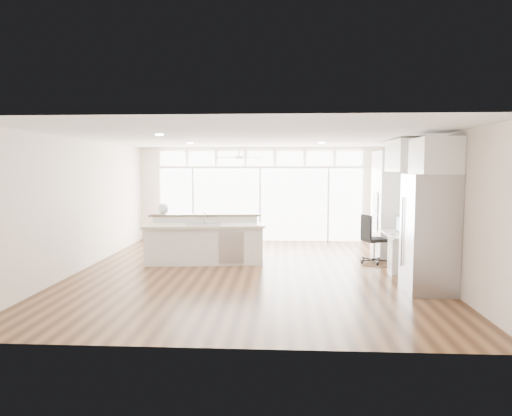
{
  "coord_description": "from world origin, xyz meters",
  "views": [
    {
      "loc": [
        0.63,
        -9.12,
        2.1
      ],
      "look_at": [
        0.07,
        0.6,
        1.25
      ],
      "focal_mm": 32.0,
      "sensor_mm": 36.0,
      "label": 1
    }
  ],
  "objects": [
    {
      "name": "wall_left",
      "position": [
        -3.5,
        0.0,
        1.35
      ],
      "size": [
        0.04,
        8.0,
        2.7
      ],
      "primitive_type": "cube",
      "color": "silver",
      "rests_on": "floor"
    },
    {
      "name": "wall_back",
      "position": [
        0.0,
        4.0,
        1.35
      ],
      "size": [
        7.0,
        0.04,
        2.7
      ],
      "primitive_type": "cube",
      "color": "silver",
      "rests_on": "floor"
    },
    {
      "name": "wall_front",
      "position": [
        0.0,
        -4.0,
        1.35
      ],
      "size": [
        7.0,
        0.04,
        2.7
      ],
      "primitive_type": "cube",
      "color": "silver",
      "rests_on": "floor"
    },
    {
      "name": "wall_right",
      "position": [
        3.5,
        0.0,
        1.35
      ],
      "size": [
        0.04,
        8.0,
        2.7
      ],
      "primitive_type": "cube",
      "color": "silver",
      "rests_on": "floor"
    },
    {
      "name": "ceiling_fan",
      "position": [
        -0.5,
        2.8,
        2.48
      ],
      "size": [
        1.16,
        1.16,
        0.32
      ],
      "primitive_type": "cube",
      "color": "silver",
      "rests_on": "ceiling"
    },
    {
      "name": "recessed_lights",
      "position": [
        0.0,
        0.2,
        2.68
      ],
      "size": [
        3.4,
        3.0,
        0.02
      ],
      "primitive_type": "cube",
      "color": "#F1E2CD",
      "rests_on": "ceiling"
    },
    {
      "name": "fishbowl",
      "position": [
        -2.06,
        1.04,
        1.18
      ],
      "size": [
        0.26,
        0.26,
        0.25
      ],
      "primitive_type": "sphere",
      "rotation": [
        0.0,
        0.0,
        0.03
      ],
      "color": "white",
      "rests_on": "kitchen_island"
    },
    {
      "name": "potted_plant",
      "position": [
        3.17,
        1.8,
        2.62
      ],
      "size": [
        0.27,
        0.3,
        0.23
      ],
      "primitive_type": "imported",
      "rotation": [
        0.0,
        0.0,
        -0.01
      ],
      "color": "#2E5D28",
      "rests_on": "oven_cabinet"
    },
    {
      "name": "office_chair",
      "position": [
        2.67,
        0.96,
        0.53
      ],
      "size": [
        0.7,
        0.67,
        1.07
      ],
      "primitive_type": "cube",
      "rotation": [
        0.0,
        0.0,
        0.35
      ],
      "color": "black",
      "rests_on": "floor"
    },
    {
      "name": "desk_window",
      "position": [
        3.46,
        0.3,
        1.55
      ],
      "size": [
        0.04,
        0.85,
        0.85
      ],
      "primitive_type": "cube",
      "color": "white",
      "rests_on": "wall_right"
    },
    {
      "name": "upper_cabinets",
      "position": [
        3.17,
        0.3,
        2.35
      ],
      "size": [
        0.64,
        1.3,
        0.64
      ],
      "primitive_type": "cube",
      "color": "white",
      "rests_on": "wall_right"
    },
    {
      "name": "floor",
      "position": [
        0.0,
        0.0,
        -0.01
      ],
      "size": [
        7.0,
        8.0,
        0.02
      ],
      "primitive_type": "cube",
      "color": "#402513",
      "rests_on": "ground"
    },
    {
      "name": "refrigerator",
      "position": [
        3.11,
        -1.35,
        1.0
      ],
      "size": [
        0.76,
        0.9,
        2.0
      ],
      "primitive_type": "cube",
      "color": "#A3A2A6",
      "rests_on": "floor"
    },
    {
      "name": "keyboard",
      "position": [
        2.88,
        0.3,
        0.77
      ],
      "size": [
        0.15,
        0.32,
        0.02
      ],
      "primitive_type": "cube",
      "rotation": [
        0.0,
        0.0,
        -0.12
      ],
      "color": "white",
      "rests_on": "desk_nook"
    },
    {
      "name": "ceiling",
      "position": [
        0.0,
        0.0,
        2.7
      ],
      "size": [
        7.0,
        8.0,
        0.02
      ],
      "primitive_type": "cube",
      "color": "white",
      "rests_on": "wall_back"
    },
    {
      "name": "framed_photos",
      "position": [
        3.46,
        0.92,
        1.4
      ],
      "size": [
        0.06,
        0.22,
        0.8
      ],
      "primitive_type": "cube",
      "color": "black",
      "rests_on": "wall_right"
    },
    {
      "name": "glass_wall",
      "position": [
        0.0,
        3.94,
        1.05
      ],
      "size": [
        5.8,
        0.06,
        2.08
      ],
      "primitive_type": "cube",
      "color": "white",
      "rests_on": "wall_back"
    },
    {
      "name": "oven_cabinet",
      "position": [
        3.17,
        1.8,
        1.25
      ],
      "size": [
        0.64,
        1.2,
        2.5
      ],
      "primitive_type": "cube",
      "color": "white",
      "rests_on": "floor"
    },
    {
      "name": "desk_nook",
      "position": [
        3.13,
        0.3,
        0.38
      ],
      "size": [
        0.72,
        1.3,
        0.76
      ],
      "primitive_type": "cube",
      "color": "white",
      "rests_on": "floor"
    },
    {
      "name": "rug",
      "position": [
        2.95,
        0.8,
        0.01
      ],
      "size": [
        1.13,
        0.97,
        0.01
      ],
      "primitive_type": "cube",
      "rotation": [
        0.0,
        0.0,
        -0.35
      ],
      "color": "#331E10",
      "rests_on": "floor"
    },
    {
      "name": "kitchen_island",
      "position": [
        -1.08,
        0.74,
        0.53
      ],
      "size": [
        2.74,
        1.27,
        1.05
      ],
      "primitive_type": "cube",
      "rotation": [
        0.0,
        0.0,
        0.1
      ],
      "color": "white",
      "rests_on": "floor"
    },
    {
      "name": "monitor",
      "position": [
        3.05,
        0.3,
        0.95
      ],
      "size": [
        0.08,
        0.46,
        0.38
      ],
      "primitive_type": "cube",
      "rotation": [
        0.0,
        0.0,
        -0.0
      ],
      "color": "black",
      "rests_on": "desk_nook"
    },
    {
      "name": "transom_row",
      "position": [
        0.0,
        3.94,
        2.38
      ],
      "size": [
        5.9,
        0.06,
        0.4
      ],
      "primitive_type": "cube",
      "color": "white",
      "rests_on": "wall_back"
    },
    {
      "name": "fridge_cabinet",
      "position": [
        3.17,
        -1.35,
        2.3
      ],
      "size": [
        0.64,
        0.9,
        0.6
      ],
      "primitive_type": "cube",
      "color": "white",
      "rests_on": "wall_right"
    }
  ]
}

